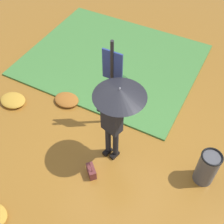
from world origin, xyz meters
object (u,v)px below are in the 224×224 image
Objects in this scene: trash_bin at (207,168)px; info_sign_post at (112,76)px; person_with_umbrella at (116,107)px; handbag at (91,171)px.

info_sign_post is at bearing 168.30° from trash_bin.
handbag is at bearing -107.38° from person_with_umbrella.
handbag is 2.31m from trash_bin.
trash_bin is (2.07, 0.99, 0.29)m from handbag.
info_sign_post reaches higher than trash_bin.
person_with_umbrella is 2.20m from trash_bin.
person_with_umbrella is 1.59m from handbag.
info_sign_post is (-0.50, 0.80, -0.11)m from person_with_umbrella.
person_with_umbrella reaches higher than handbag.
person_with_umbrella reaches higher than trash_bin.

